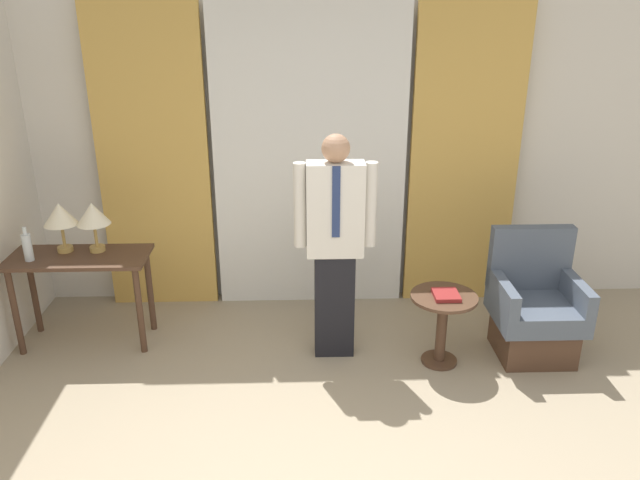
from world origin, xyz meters
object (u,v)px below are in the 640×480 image
object	(u,v)px
person	(335,240)
book	(446,295)
desk	(81,272)
table_lamp_left	(60,216)
armchair	(534,311)
side_table	(442,317)
bottle_near_edge	(27,247)
table_lamp_right	(93,216)

from	to	relation	value
person	book	world-z (taller)	person
desk	table_lamp_left	distance (m)	0.45
desk	armchair	distance (m)	3.50
side_table	table_lamp_left	bearing A→B (deg)	170.31
person	bottle_near_edge	bearing A→B (deg)	176.20
desk	table_lamp_left	size ratio (longest dim) A/B	2.70
table_lamp_left	side_table	xyz separation A→B (m)	(2.87, -0.49, -0.66)
person	table_lamp_left	bearing A→B (deg)	171.18
table_lamp_right	bottle_near_edge	size ratio (longest dim) A/B	1.48
table_lamp_right	book	distance (m)	2.72
table_lamp_left	side_table	size ratio (longest dim) A/B	0.70
bottle_near_edge	book	bearing A→B (deg)	-6.27
bottle_near_edge	side_table	world-z (taller)	bottle_near_edge
table_lamp_right	armchair	distance (m)	3.45
armchair	table_lamp_right	bearing A→B (deg)	173.78
person	side_table	bearing A→B (deg)	-11.95
table_lamp_left	person	xyz separation A→B (m)	(2.08, -0.32, -0.09)
side_table	person	bearing A→B (deg)	168.05
table_lamp_left	book	xyz separation A→B (m)	(2.88, -0.51, -0.46)
bottle_near_edge	side_table	bearing A→B (deg)	-5.93
desk	book	size ratio (longest dim) A/B	5.18
desk	table_lamp_left	xyz separation A→B (m)	(-0.12, 0.09, 0.43)
bottle_near_edge	person	xyz separation A→B (m)	(2.28, -0.15, 0.09)
bottle_near_edge	table_lamp_right	bearing A→B (deg)	20.56
desk	bottle_near_edge	world-z (taller)	bottle_near_edge
armchair	side_table	xyz separation A→B (m)	(-0.73, -0.12, 0.03)
desk	table_lamp_left	bearing A→B (deg)	144.05
table_lamp_right	armchair	world-z (taller)	table_lamp_right
table_lamp_right	person	size ratio (longest dim) A/B	0.23
bottle_near_edge	book	size ratio (longest dim) A/B	1.30
desk	table_lamp_right	bearing A→B (deg)	35.95
book	desk	bearing A→B (deg)	171.34
person	book	xyz separation A→B (m)	(0.80, -0.19, -0.37)
side_table	book	distance (m)	0.20
desk	book	distance (m)	2.79
table_lamp_right	side_table	size ratio (longest dim) A/B	0.70
table_lamp_right	bottle_near_edge	distance (m)	0.52
book	side_table	bearing A→B (deg)	113.12
bottle_near_edge	person	bearing A→B (deg)	-3.80
desk	side_table	distance (m)	2.79
book	person	bearing A→B (deg)	166.85
desk	person	xyz separation A→B (m)	(1.95, -0.23, 0.33)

